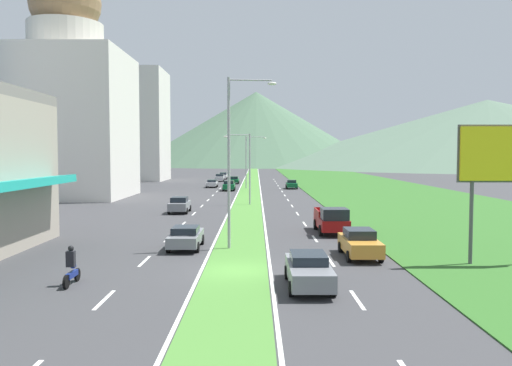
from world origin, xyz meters
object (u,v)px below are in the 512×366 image
object	(u,v)px
car_0	(221,178)
car_5	(231,186)
billboard_roadside	(506,160)
car_7	(225,176)
motorcycle_rider	(73,269)
car_3	(361,243)
pickup_truck_0	(333,220)
street_lamp_near	(235,152)
car_2	(214,183)
street_lamp_mid	(248,163)
street_lamp_far	(250,158)
car_6	(181,205)
car_9	(236,180)
car_8	(188,237)
car_1	(310,270)
car_4	(293,184)

from	to	relation	value
car_0	car_5	xyz separation A→B (m)	(3.44, -27.93, 0.00)
billboard_roadside	car_7	distance (m)	95.02
motorcycle_rider	car_3	bearing A→B (deg)	-66.09
car_7	pickup_truck_0	xyz separation A→B (m)	(13.21, -81.80, 0.18)
street_lamp_near	pickup_truck_0	world-z (taller)	street_lamp_near
pickup_truck_0	motorcycle_rider	distance (m)	20.47
car_2	motorcycle_rider	distance (m)	67.67
street_lamp_mid	car_7	bearing A→B (deg)	96.16
street_lamp_far	car_6	bearing A→B (deg)	-100.15
street_lamp_near	street_lamp_far	size ratio (longest dim) A/B	1.19
street_lamp_far	car_9	bearing A→B (deg)	102.11
car_8	billboard_roadside	bearing A→B (deg)	-105.37
street_lamp_mid	street_lamp_near	bearing A→B (deg)	-90.57
street_lamp_mid	car_6	world-z (taller)	street_lamp_mid
street_lamp_mid	motorcycle_rider	distance (m)	37.37
billboard_roadside	car_2	xyz separation A→B (m)	(-20.75, 63.45, -4.83)
car_5	street_lamp_far	bearing A→B (deg)	-33.18
car_0	pickup_truck_0	distance (m)	73.58
street_lamp_near	car_1	size ratio (longest dim) A/B	2.19
car_1	car_4	bearing A→B (deg)	176.72
car_5	pickup_truck_0	distance (m)	45.52
billboard_roadside	car_8	world-z (taller)	billboard_roadside
street_lamp_far	car_6	world-z (taller)	street_lamp_far
billboard_roadside	car_6	xyz separation A→B (m)	(-20.66, 24.25, -4.73)
street_lamp_far	billboard_roadside	bearing A→B (deg)	-76.61
car_3	motorcycle_rider	size ratio (longest dim) A/B	2.26
car_3	car_5	xyz separation A→B (m)	(-10.24, 53.18, 0.00)
car_9	motorcycle_rider	distance (m)	78.68
car_8	pickup_truck_0	bearing A→B (deg)	-58.74
car_2	car_8	world-z (taller)	car_8
car_9	car_5	bearing A→B (deg)	-179.94
car_1	car_6	size ratio (longest dim) A/B	1.14
street_lamp_mid	billboard_roadside	xyz separation A→B (m)	(14.11, -32.24, 0.74)
car_3	car_7	distance (m)	91.57
street_lamp_mid	pickup_truck_0	bearing A→B (deg)	-72.63
car_8	motorcycle_rider	world-z (taller)	motorcycle_rider
billboard_roadside	car_4	bearing A→B (deg)	96.68
car_0	car_6	distance (m)	58.94
street_lamp_near	car_9	world-z (taller)	street_lamp_near
street_lamp_near	car_8	bearing A→B (deg)	175.82
car_8	car_1	bearing A→B (deg)	-144.35
car_2	car_6	distance (m)	39.21
street_lamp_far	car_8	xyz separation A→B (m)	(-3.11, -55.17, -4.46)
car_1	car_9	distance (m)	79.20
car_1	car_6	world-z (taller)	car_6
car_9	motorcycle_rider	size ratio (longest dim) A/B	2.20
billboard_roadside	car_0	size ratio (longest dim) A/B	1.72
street_lamp_near	car_9	size ratio (longest dim) A/B	2.39
billboard_roadside	car_4	world-z (taller)	billboard_roadside
car_5	street_lamp_mid	bearing A→B (deg)	-172.00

